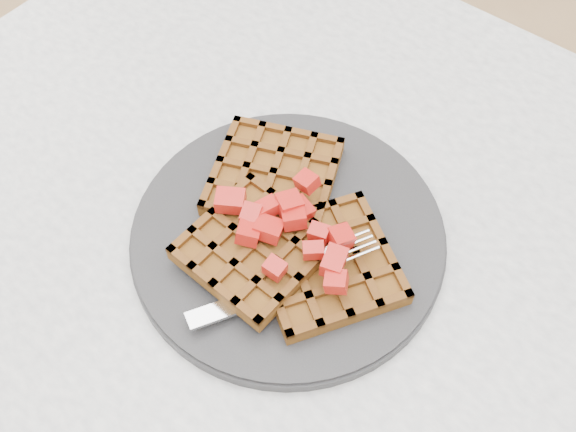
% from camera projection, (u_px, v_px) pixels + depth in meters
% --- Properties ---
extents(table, '(1.20, 0.80, 0.75)m').
position_uv_depth(table, '(397.00, 377.00, 0.64)').
color(table, silver).
rests_on(table, ground).
extents(plate, '(0.29, 0.29, 0.02)m').
position_uv_depth(plate, '(288.00, 235.00, 0.59)').
color(plate, black).
rests_on(plate, table).
extents(waffles, '(0.25, 0.20, 0.03)m').
position_uv_depth(waffles, '(285.00, 227.00, 0.57)').
color(waffles, brown).
rests_on(waffles, plate).
extents(strawberry_pile, '(0.15, 0.15, 0.02)m').
position_uv_depth(strawberry_pile, '(288.00, 207.00, 0.55)').
color(strawberry_pile, '#9B0504').
rests_on(strawberry_pile, waffles).
extents(fork, '(0.10, 0.17, 0.02)m').
position_uv_depth(fork, '(297.00, 281.00, 0.54)').
color(fork, silver).
rests_on(fork, plate).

